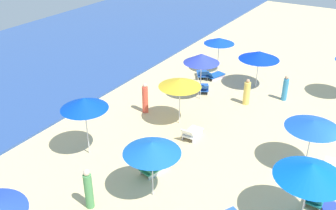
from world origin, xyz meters
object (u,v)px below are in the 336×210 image
lounge_chair_6_0 (202,74)px  umbrella_4 (202,58)px  lounge_chair_2_0 (153,168)px  beachgoer_3 (88,189)px  umbrella_0 (311,171)px  umbrella_3 (259,55)px  umbrella_1 (84,103)px  beachgoer_2 (145,99)px  lounge_chair_4_0 (203,88)px  lounge_chair_0_1 (316,197)px  beachgoer_0 (247,93)px  lounge_chair_5_0 (192,133)px  beachgoer_1 (285,89)px  lounge_chair_8_0 (331,168)px  umbrella_2 (152,148)px  umbrella_6 (219,41)px  umbrella_5 (180,83)px  lounge_chair_6_1 (214,75)px  umbrella_8 (313,124)px

lounge_chair_6_0 → umbrella_4: bearing=81.7°
lounge_chair_2_0 → beachgoer_3: beachgoer_3 is taller
umbrella_0 → umbrella_3: bearing=28.0°
umbrella_1 → beachgoer_2: bearing=0.7°
lounge_chair_4_0 → beachgoer_3: bearing=66.9°
lounge_chair_0_1 → umbrella_0: bearing=83.5°
umbrella_1 → beachgoer_0: umbrella_1 is taller
lounge_chair_0_1 → umbrella_3: bearing=-53.8°
lounge_chair_0_1 → lounge_chair_5_0: same height
lounge_chair_0_1 → beachgoer_1: beachgoer_1 is taller
umbrella_3 → umbrella_1: bearing=160.1°
umbrella_4 → lounge_chair_8_0: bearing=-112.8°
beachgoer_2 → lounge_chair_6_0: bearing=165.1°
umbrella_2 → lounge_chair_2_0: umbrella_2 is taller
umbrella_3 → lounge_chair_6_0: (-0.51, 3.41, -1.79)m
beachgoer_0 → beachgoer_1: bearing=-16.1°
umbrella_1 → umbrella_6: 11.73m
lounge_chair_6_0 → beachgoer_3: 12.97m
lounge_chair_2_0 → beachgoer_0: beachgoer_0 is taller
lounge_chair_5_0 → umbrella_4: bearing=-68.1°
lounge_chair_5_0 → umbrella_0: bearing=154.5°
beachgoer_2 → lounge_chair_0_1: bearing=65.3°
lounge_chair_8_0 → beachgoer_1: beachgoer_1 is taller
lounge_chair_2_0 → lounge_chair_4_0: lounge_chair_4_0 is taller
umbrella_6 → lounge_chair_8_0: 11.64m
umbrella_2 → beachgoer_0: size_ratio=1.60×
umbrella_5 → lounge_chair_0_1: bearing=-108.6°
umbrella_1 → umbrella_5: (4.45, -2.09, -0.27)m
beachgoer_2 → umbrella_4: bearing=139.7°
umbrella_0 → umbrella_5: (3.72, 7.11, 0.03)m
lounge_chair_5_0 → beachgoer_0: 4.82m
umbrella_0 → beachgoer_0: bearing=33.6°
lounge_chair_2_0 → umbrella_4: umbrella_4 is taller
umbrella_1 → beachgoer_3: umbrella_1 is taller
lounge_chair_5_0 → beachgoer_2: beachgoer_2 is taller
umbrella_0 → lounge_chair_2_0: bearing=94.0°
umbrella_4 → umbrella_3: bearing=-33.9°
lounge_chair_5_0 → lounge_chair_2_0: bearing=88.8°
lounge_chair_6_1 → lounge_chair_6_0: bearing=41.3°
lounge_chair_6_1 → umbrella_8: bearing=157.3°
lounge_chair_5_0 → umbrella_1: bearing=46.9°
beachgoer_3 → lounge_chair_4_0: bearing=-5.6°
umbrella_1 → umbrella_5: bearing=-25.2°
lounge_chair_6_0 → beachgoer_0: (-1.96, -3.73, 0.43)m
umbrella_2 → beachgoer_1: 10.96m
umbrella_2 → umbrella_4: bearing=15.3°
umbrella_5 → lounge_chair_8_0: umbrella_5 is taller
umbrella_2 → lounge_chair_6_1: bearing=14.0°
umbrella_2 → lounge_chair_2_0: (1.15, 0.76, -1.93)m
umbrella_0 → lounge_chair_4_0: size_ratio=1.77×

